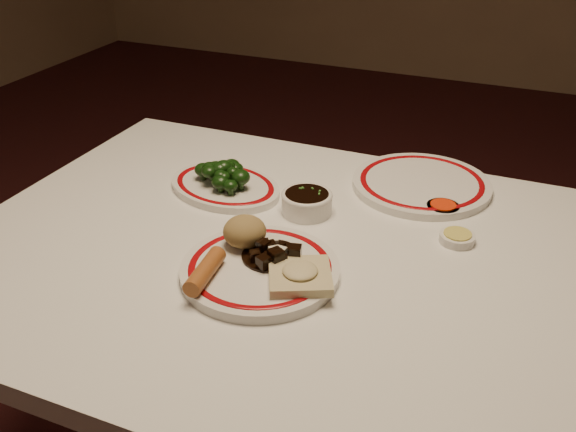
# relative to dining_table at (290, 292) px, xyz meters

# --- Properties ---
(dining_table) EXTENTS (1.20, 0.90, 0.75)m
(dining_table) POSITION_rel_dining_table_xyz_m (0.00, 0.00, 0.00)
(dining_table) COLOR white
(dining_table) RESTS_ON ground
(main_plate) EXTENTS (0.30, 0.30, 0.02)m
(main_plate) POSITION_rel_dining_table_xyz_m (-0.02, -0.09, 0.10)
(main_plate) COLOR silver
(main_plate) RESTS_ON dining_table
(rice_mound) EXTENTS (0.08, 0.08, 0.05)m
(rice_mound) POSITION_rel_dining_table_xyz_m (-0.07, -0.04, 0.14)
(rice_mound) COLOR #997C48
(rice_mound) RESTS_ON main_plate
(spring_roll) EXTENTS (0.04, 0.11, 0.03)m
(spring_roll) POSITION_rel_dining_table_xyz_m (-0.08, -0.16, 0.12)
(spring_roll) COLOR #A75D29
(spring_roll) RESTS_ON main_plate
(fried_wonton) EXTENTS (0.13, 0.13, 0.03)m
(fried_wonton) POSITION_rel_dining_table_xyz_m (0.06, -0.10, 0.12)
(fried_wonton) COLOR beige
(fried_wonton) RESTS_ON main_plate
(stirfry_heap) EXTENTS (0.11, 0.10, 0.03)m
(stirfry_heap) POSITION_rel_dining_table_xyz_m (-0.01, -0.06, 0.12)
(stirfry_heap) COLOR black
(stirfry_heap) RESTS_ON main_plate
(broccoli_plate) EXTENTS (0.29, 0.27, 0.02)m
(broccoli_plate) POSITION_rel_dining_table_xyz_m (-0.21, 0.16, 0.10)
(broccoli_plate) COLOR silver
(broccoli_plate) RESTS_ON dining_table
(broccoli_pile) EXTENTS (0.13, 0.10, 0.05)m
(broccoli_pile) POSITION_rel_dining_table_xyz_m (-0.21, 0.16, 0.13)
(broccoli_pile) COLOR #23471C
(broccoli_pile) RESTS_ON broccoli_plate
(soy_bowl) EXTENTS (0.10, 0.10, 0.04)m
(soy_bowl) POSITION_rel_dining_table_xyz_m (-0.02, 0.14, 0.11)
(soy_bowl) COLOR silver
(soy_bowl) RESTS_ON dining_table
(sweet_sour_dish) EXTENTS (0.06, 0.06, 0.02)m
(sweet_sour_dish) POSITION_rel_dining_table_xyz_m (0.22, 0.24, 0.10)
(sweet_sour_dish) COLOR silver
(sweet_sour_dish) RESTS_ON dining_table
(mustard_dish) EXTENTS (0.06, 0.06, 0.02)m
(mustard_dish) POSITION_rel_dining_table_xyz_m (0.27, 0.14, 0.10)
(mustard_dish) COLOR silver
(mustard_dish) RESTS_ON dining_table
(far_plate) EXTENTS (0.38, 0.38, 0.02)m
(far_plate) POSITION_rel_dining_table_xyz_m (0.16, 0.33, 0.10)
(far_plate) COLOR silver
(far_plate) RESTS_ON dining_table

